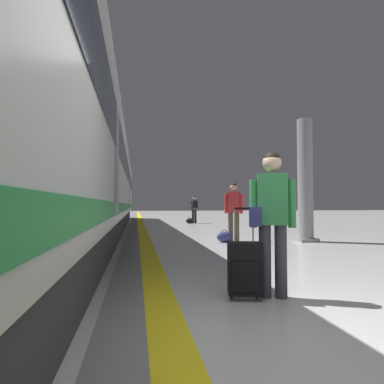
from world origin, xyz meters
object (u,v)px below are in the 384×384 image
rolling_suitcase_foreground (245,268)px  passenger_mid (194,207)px  duffel_bag_near (224,237)px  platform_pillar (305,183)px  duffel_bag_mid (190,221)px  high_speed_train (82,163)px  passenger_near (234,207)px  traveller_foreground (271,213)px

rolling_suitcase_foreground → passenger_mid: size_ratio=0.65×
duffel_bag_near → platform_pillar: (2.41, -0.18, 1.57)m
passenger_mid → duffel_bag_mid: 0.92m
passenger_mid → duffel_bag_near: bearing=-95.0°
high_speed_train → passenger_near: high_speed_train is taller
rolling_suitcase_foreground → passenger_mid: bearing=82.2°
duffel_bag_mid → platform_pillar: 10.22m
rolling_suitcase_foreground → duffel_bag_near: (1.28, 5.67, -0.20)m
duffel_bag_mid → duffel_bag_near: bearing=-93.2°
passenger_mid → platform_pillar: size_ratio=0.44×
passenger_mid → traveller_foreground: bearing=-96.6°
traveller_foreground → passenger_near: 5.91m
duffel_bag_near → platform_pillar: 2.88m
high_speed_train → passenger_near: size_ratio=20.45×
platform_pillar → high_speed_train: bearing=158.8°
passenger_near → platform_pillar: size_ratio=0.48×
passenger_near → passenger_mid: (0.55, 9.91, -0.05)m
traveller_foreground → rolling_suitcase_foreground: bearing=-173.7°
duffel_bag_near → passenger_mid: passenger_mid is taller
traveller_foreground → passenger_near: (1.27, 5.78, 0.02)m
high_speed_train → duffel_bag_near: high_speed_train is taller
duffel_bag_mid → platform_pillar: size_ratio=0.12×
rolling_suitcase_foreground → passenger_mid: 15.88m
rolling_suitcase_foreground → passenger_near: 6.06m
high_speed_train → rolling_suitcase_foreground: (3.04, -8.10, -2.15)m
passenger_near → duffel_bag_mid: passenger_near is taller
high_speed_train → passenger_mid: size_ratio=21.93×
duffel_bag_mid → passenger_mid: bearing=43.5°
traveller_foreground → platform_pillar: size_ratio=0.47×
high_speed_train → passenger_mid: 9.35m
traveller_foreground → high_speed_train: bearing=112.7°
rolling_suitcase_foreground → passenger_near: bearing=74.6°
high_speed_train → passenger_near: (4.64, -2.29, -1.51)m
platform_pillar → duffel_bag_near: bearing=175.7°
duffel_bag_near → passenger_near: bearing=23.4°
passenger_mid → platform_pillar: 10.37m
passenger_near → duffel_bag_mid: (0.23, 9.60, -0.84)m
traveller_foreground → duffel_bag_near: size_ratio=3.84×
duffel_bag_near → duffel_bag_mid: (0.55, 9.74, 0.00)m
high_speed_train → traveller_foreground: bearing=-67.3°
duffel_bag_near → duffel_bag_mid: 9.76m
high_speed_train → rolling_suitcase_foreground: bearing=-69.5°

